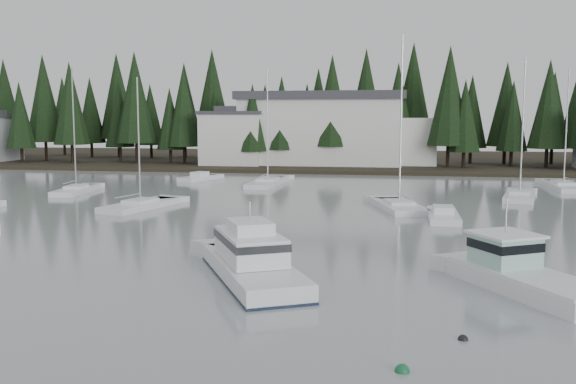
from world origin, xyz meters
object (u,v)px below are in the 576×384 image
(sailboat_4, at_px, (563,188))
(sailboat_10, at_px, (268,184))
(house_west, at_px, (233,137))
(cabin_cruiser_center, at_px, (252,265))
(runabout_1, at_px, (443,218))
(sailboat_5, at_px, (141,207))
(sailboat_1, at_px, (399,208))
(runabout_3, at_px, (200,179))
(harbor_inn, at_px, (335,129))
(sailboat_8, at_px, (520,198))
(lobster_boat_teal, at_px, (522,278))
(sailboat_9, at_px, (76,192))

(sailboat_4, bearing_deg, sailboat_10, 92.07)
(house_west, relative_size, sailboat_4, 0.72)
(cabin_cruiser_center, xyz_separation_m, runabout_1, (10.23, 19.75, -0.51))
(sailboat_5, bearing_deg, sailboat_1, -68.51)
(house_west, xyz_separation_m, cabin_cruiser_center, (17.71, -64.65, -4.02))
(sailboat_4, bearing_deg, runabout_3, 86.77)
(sailboat_1, xyz_separation_m, sailboat_10, (-14.78, 17.54, -0.02))
(sailboat_10, relative_size, runabout_3, 2.08)
(harbor_inn, bearing_deg, sailboat_4, -42.32)
(sailboat_1, relative_size, sailboat_5, 1.29)
(sailboat_5, bearing_deg, sailboat_8, -55.98)
(runabout_1, bearing_deg, sailboat_10, 39.23)
(sailboat_10, xyz_separation_m, runabout_1, (18.05, -22.23, 0.07))
(lobster_boat_teal, xyz_separation_m, sailboat_4, (12.04, 43.28, -0.48))
(cabin_cruiser_center, relative_size, runabout_1, 1.54)
(sailboat_4, height_order, runabout_3, sailboat_4)
(sailboat_5, height_order, runabout_1, sailboat_5)
(house_west, height_order, sailboat_10, sailboat_10)
(harbor_inn, distance_m, sailboat_5, 48.32)
(sailboat_5, xyz_separation_m, sailboat_10, (6.81, 20.46, 0.00))
(harbor_inn, distance_m, sailboat_1, 44.96)
(house_west, height_order, sailboat_1, sailboat_1)
(sailboat_4, height_order, sailboat_9, sailboat_4)
(runabout_1, bearing_deg, lobster_boat_teal, -173.64)
(sailboat_4, bearing_deg, sailboat_8, 147.06)
(sailboat_4, xyz_separation_m, sailboat_5, (-39.03, -21.81, -0.00))
(sailboat_9, bearing_deg, runabout_1, -114.11)
(lobster_boat_teal, xyz_separation_m, sailboat_5, (-26.99, 21.47, -0.48))
(lobster_boat_teal, bearing_deg, sailboat_9, 20.44)
(lobster_boat_teal, xyz_separation_m, sailboat_9, (-37.84, 30.89, -0.46))
(sailboat_8, bearing_deg, runabout_1, 162.44)
(sailboat_8, relative_size, sailboat_10, 1.01)
(house_west, xyz_separation_m, lobster_boat_teal, (30.08, -64.59, -4.11))
(runabout_1, bearing_deg, house_west, 32.06)
(sailboat_8, xyz_separation_m, sailboat_9, (-43.66, -2.67, 0.00))
(sailboat_4, bearing_deg, harbor_inn, 47.34)
(sailboat_9, height_order, runabout_3, sailboat_9)
(house_west, distance_m, runabout_3, 19.76)
(sailboat_4, distance_m, runabout_3, 41.44)
(house_west, xyz_separation_m, runabout_1, (27.94, -44.90, -4.52))
(cabin_cruiser_center, relative_size, sailboat_5, 0.89)
(lobster_boat_teal, height_order, sailboat_9, sailboat_9)
(sailboat_8, bearing_deg, runabout_3, 83.73)
(lobster_boat_teal, distance_m, sailboat_9, 48.85)
(sailboat_1, distance_m, sailboat_4, 25.72)
(house_west, relative_size, sailboat_9, 0.73)
(sailboat_9, xyz_separation_m, sailboat_10, (17.65, 11.04, -0.02))
(runabout_1, bearing_deg, runabout_3, 46.83)
(sailboat_1, relative_size, sailboat_8, 1.08)
(harbor_inn, height_order, sailboat_8, sailboat_8)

